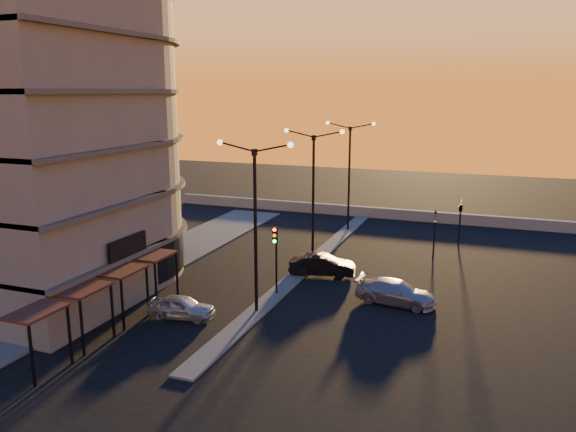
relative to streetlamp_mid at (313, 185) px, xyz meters
The scene contains 14 objects.
ground 11.46m from the streetlamp_mid, 90.00° to the right, with size 120.00×120.00×0.00m, color black.
sidewalk_west 13.30m from the streetlamp_mid, 150.26° to the right, with size 5.00×40.00×0.12m, color #494947.
median 5.53m from the streetlamp_mid, 90.00° to the left, with size 1.20×36.00×0.12m, color #494947.
parapet 16.91m from the streetlamp_mid, 82.87° to the left, with size 44.00×0.50×1.00m, color slate.
building 18.31m from the streetlamp_mid, 144.54° to the right, with size 14.35×17.08×25.00m.
streetlamp_near 10.00m from the streetlamp_mid, 90.00° to the right, with size 4.32×0.32×9.51m.
streetlamp_mid is the anchor object (origin of this frame).
streetlamp_far 10.00m from the streetlamp_mid, 90.00° to the left, with size 4.32×0.32×9.51m.
traffic_light_main 7.62m from the streetlamp_mid, 90.00° to the right, with size 0.28×0.44×4.25m.
signal_east_a 9.67m from the streetlamp_mid, 26.57° to the left, with size 0.13×0.16×3.60m.
signal_east_b 12.67m from the streetlamp_mid, 40.10° to the left, with size 0.42×1.99×3.60m.
car_hatchback 13.54m from the streetlamp_mid, 106.15° to the right, with size 1.46×3.63×1.24m, color #B1B5B9.
car_sedan 5.71m from the streetlamp_mid, 59.55° to the right, with size 1.51×4.34×1.43m, color black.
car_wagon 10.40m from the streetlamp_mid, 40.31° to the right, with size 1.90×4.67×1.35m, color #999BA0.
Camera 1 is at (11.92, -26.76, 12.02)m, focal length 35.00 mm.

